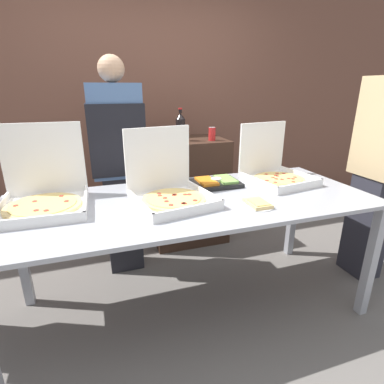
{
  "coord_description": "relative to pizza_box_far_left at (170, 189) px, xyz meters",
  "views": [
    {
      "loc": [
        -0.57,
        -1.7,
        1.52
      ],
      "look_at": [
        0.0,
        0.0,
        0.89
      ],
      "focal_mm": 28.0,
      "sensor_mm": 36.0,
      "label": 1
    }
  ],
  "objects": [
    {
      "name": "ground_plane",
      "position": [
        0.14,
        -0.02,
        -0.92
      ],
      "size": [
        16.0,
        16.0,
        0.0
      ],
      "primitive_type": "plane",
      "color": "slate"
    },
    {
      "name": "brick_wall_behind",
      "position": [
        0.14,
        1.68,
        0.48
      ],
      "size": [
        10.0,
        0.06,
        2.8
      ],
      "color": "brown",
      "rests_on": "ground_plane"
    },
    {
      "name": "buffet_table",
      "position": [
        0.14,
        -0.02,
        -0.16
      ],
      "size": [
        2.35,
        0.95,
        0.84
      ],
      "color": "#A8AAB2",
      "rests_on": "ground_plane"
    },
    {
      "name": "pizza_box_far_left",
      "position": [
        0.0,
        0.0,
        0.0
      ],
      "size": [
        0.52,
        0.53,
        0.44
      ],
      "rotation": [
        0.0,
        0.0,
        0.17
      ],
      "color": "white",
      "rests_on": "buffet_table"
    },
    {
      "name": "pizza_box_near_left",
      "position": [
        0.86,
        0.16,
        -0.0
      ],
      "size": [
        0.49,
        0.5,
        0.43
      ],
      "rotation": [
        0.0,
        0.0,
        0.16
      ],
      "color": "white",
      "rests_on": "buffet_table"
    },
    {
      "name": "pizza_box_near_right",
      "position": [
        -0.73,
        0.14,
        0.0
      ],
      "size": [
        0.49,
        0.51,
        0.48
      ],
      "rotation": [
        0.0,
        0.0,
        -0.02
      ],
      "color": "white",
      "rests_on": "buffet_table"
    },
    {
      "name": "paper_plate_front_right",
      "position": [
        0.48,
        -0.25,
        -0.07
      ],
      "size": [
        0.2,
        0.2,
        0.03
      ],
      "color": "white",
      "rests_on": "buffet_table"
    },
    {
      "name": "veggie_tray",
      "position": [
        0.4,
        0.21,
        -0.06
      ],
      "size": [
        0.33,
        0.26,
        0.05
      ],
      "color": "black",
      "rests_on": "buffet_table"
    },
    {
      "name": "sideboard_podium",
      "position": [
        0.45,
        1.06,
        -0.4
      ],
      "size": [
        0.74,
        0.57,
        1.05
      ],
      "color": "#382319",
      "rests_on": "ground_plane"
    },
    {
      "name": "soda_bottle",
      "position": [
        0.36,
        0.99,
        0.26
      ],
      "size": [
        0.09,
        0.09,
        0.3
      ],
      "color": "black",
      "rests_on": "sideboard_podium"
    },
    {
      "name": "soda_can_silver",
      "position": [
        0.18,
        0.94,
        0.19
      ],
      "size": [
        0.07,
        0.07,
        0.12
      ],
      "color": "silver",
      "rests_on": "sideboard_podium"
    },
    {
      "name": "soda_can_colored",
      "position": [
        0.65,
        0.91,
        0.19
      ],
      "size": [
        0.07,
        0.07,
        0.12
      ],
      "color": "red",
      "rests_on": "sideboard_podium"
    },
    {
      "name": "person_server_vest",
      "position": [
        -0.24,
        0.69,
        0.06
      ],
      "size": [
        0.42,
        0.24,
        1.75
      ],
      "rotation": [
        0.0,
        0.0,
        3.14
      ],
      "color": "black",
      "rests_on": "ground_plane"
    },
    {
      "name": "person_guest_plaid",
      "position": [
        1.66,
        -0.04,
        0.02
      ],
      "size": [
        0.22,
        0.4,
        1.79
      ],
      "rotation": [
        0.0,
        0.0,
        1.57
      ],
      "color": "#2D2D38",
      "rests_on": "ground_plane"
    }
  ]
}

